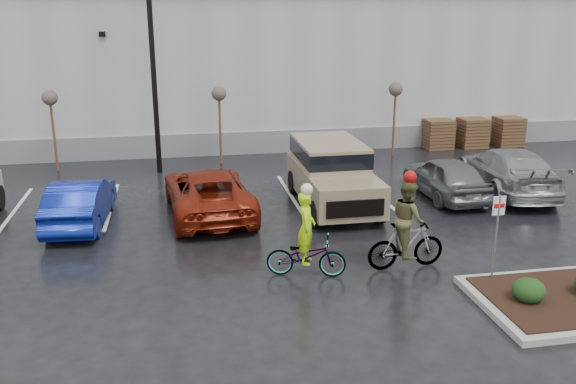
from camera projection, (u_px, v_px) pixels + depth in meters
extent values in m
plane|color=black|center=(336.00, 302.00, 13.44)|extent=(120.00, 120.00, 0.00)
cube|color=#A7A9AC|center=(234.00, 60.00, 33.11)|extent=(60.00, 15.00, 7.00)
cube|color=slate|center=(252.00, 143.00, 26.89)|extent=(60.00, 0.12, 1.00)
cube|color=#1B3918|center=(209.00, 45.00, 54.89)|extent=(80.00, 25.00, 6.00)
cylinder|color=black|center=(152.00, 56.00, 22.72)|extent=(0.20, 0.20, 9.00)
cylinder|color=#49371D|center=(54.00, 136.00, 23.86)|extent=(0.10, 0.10, 2.80)
sphere|color=#4F453F|center=(50.00, 98.00, 23.42)|extent=(0.60, 0.60, 0.60)
cylinder|color=#49371D|center=(220.00, 130.00, 25.00)|extent=(0.10, 0.10, 2.80)
sphere|color=#4F453F|center=(219.00, 93.00, 24.56)|extent=(0.60, 0.60, 0.60)
cylinder|color=#49371D|center=(394.00, 124.00, 26.31)|extent=(0.10, 0.10, 2.80)
sphere|color=#4F453F|center=(396.00, 89.00, 25.87)|extent=(0.60, 0.60, 0.60)
cube|color=#49371D|center=(437.00, 134.00, 27.90)|extent=(1.20, 1.20, 1.35)
cube|color=#49371D|center=(472.00, 132.00, 28.20)|extent=(1.20, 1.20, 1.35)
cube|color=#49371D|center=(508.00, 131.00, 28.51)|extent=(1.20, 1.20, 1.35)
ellipsoid|color=black|center=(529.00, 290.00, 13.08)|extent=(0.70, 0.70, 0.52)
cylinder|color=gray|center=(495.00, 241.00, 13.97)|extent=(0.05, 0.05, 2.20)
cube|color=white|center=(499.00, 206.00, 13.73)|extent=(0.30, 0.02, 0.45)
cube|color=red|center=(499.00, 206.00, 13.72)|extent=(0.26, 0.02, 0.10)
imported|color=navy|center=(80.00, 202.00, 18.09)|extent=(1.73, 4.31, 1.39)
imported|color=maroon|center=(208.00, 192.00, 18.96)|extent=(2.80, 5.41, 1.46)
imported|color=slate|center=(446.00, 177.00, 20.71)|extent=(1.77, 4.20, 1.42)
imported|color=#929599|center=(508.00, 170.00, 21.25)|extent=(2.92, 5.65, 1.57)
imported|color=#3F3F44|center=(306.00, 256.00, 14.64)|extent=(2.03, 1.16, 1.01)
imported|color=#B4F80D|center=(306.00, 228.00, 14.43)|extent=(0.58, 0.73, 1.76)
sphere|color=silver|center=(307.00, 189.00, 14.15)|extent=(0.29, 0.29, 0.29)
imported|color=#3F3F44|center=(406.00, 245.00, 15.06)|extent=(1.96, 0.70, 1.21)
imported|color=brown|center=(408.00, 218.00, 14.85)|extent=(0.57, 0.96, 1.90)
sphere|color=#990C0C|center=(410.00, 177.00, 14.55)|extent=(0.31, 0.31, 0.31)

